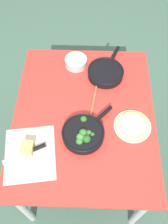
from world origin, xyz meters
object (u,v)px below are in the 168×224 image
at_px(wooden_spoon, 96,88).
at_px(prep_bowl_steel, 76,62).
at_px(cheese_block, 27,148).
at_px(dinner_plate_stack, 132,125).
at_px(skillet_eggs, 106,73).
at_px(grater_knife, 31,151).
at_px(skillet_broccoli, 83,133).

bearing_deg(wooden_spoon, prep_bowl_steel, 42.47).
height_order(cheese_block, dinner_plate_stack, cheese_block).
height_order(skillet_eggs, dinner_plate_stack, skillet_eggs).
height_order(wooden_spoon, dinner_plate_stack, dinner_plate_stack).
height_order(skillet_eggs, wooden_spoon, skillet_eggs).
xyz_separation_m(wooden_spoon, grater_knife, (0.47, -0.37, 0.00)).
bearing_deg(skillet_broccoli, skillet_eggs, 26.07).
xyz_separation_m(skillet_broccoli, prep_bowl_steel, (-0.57, -0.07, -0.00)).
relative_size(skillet_eggs, prep_bowl_steel, 2.37).
bearing_deg(wooden_spoon, cheese_block, 148.32).
bearing_deg(cheese_block, skillet_eggs, 142.19).
distance_m(skillet_broccoli, grater_knife, 0.32).
distance_m(skillet_eggs, cheese_block, 0.73).
bearing_deg(prep_bowl_steel, skillet_broccoli, 7.20).
height_order(skillet_broccoli, dinner_plate_stack, skillet_broccoli).
relative_size(cheese_block, dinner_plate_stack, 0.35).
bearing_deg(prep_bowl_steel, wooden_spoon, 34.12).
height_order(skillet_broccoli, prep_bowl_steel, skillet_broccoli).
bearing_deg(wooden_spoon, grater_knife, 150.01).
relative_size(skillet_broccoli, skillet_eggs, 0.86).
xyz_separation_m(grater_knife, prep_bowl_steel, (-0.68, 0.22, 0.02)).
bearing_deg(skillet_eggs, skillet_broccoli, -174.78).
height_order(grater_knife, prep_bowl_steel, prep_bowl_steel).
distance_m(grater_knife, prep_bowl_steel, 0.72).
bearing_deg(cheese_block, grater_knife, 65.76).
bearing_deg(dinner_plate_stack, skillet_eggs, -158.75).
relative_size(skillet_broccoli, cheese_block, 4.02).
height_order(skillet_eggs, prep_bowl_steel, prep_bowl_steel).
xyz_separation_m(skillet_broccoli, cheese_block, (0.10, -0.31, -0.00)).
distance_m(grater_knife, dinner_plate_stack, 0.62).
bearing_deg(prep_bowl_steel, dinner_plate_stack, 36.45).
xyz_separation_m(skillet_eggs, prep_bowl_steel, (-0.09, -0.21, 0.00)).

